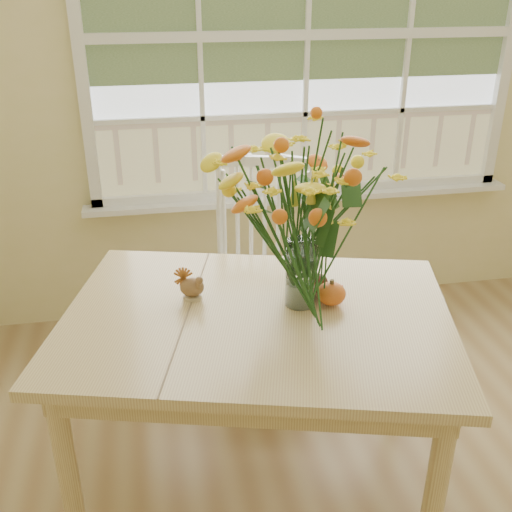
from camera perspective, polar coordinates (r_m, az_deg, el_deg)
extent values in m
cube|color=beige|center=(3.30, 4.63, 16.86)|extent=(4.00, 0.02, 2.70)
cube|color=silver|center=(3.26, 4.84, 20.29)|extent=(2.20, 0.00, 1.60)
cube|color=white|center=(3.40, 4.55, 5.61)|extent=(2.42, 0.12, 0.03)
cube|color=tan|center=(2.15, 0.10, -6.01)|extent=(1.58, 1.31, 0.04)
cube|color=tan|center=(2.19, 0.10, -7.58)|extent=(1.44, 1.16, 0.10)
cylinder|color=tan|center=(2.19, -17.50, -18.90)|extent=(0.07, 0.07, 0.70)
cylinder|color=tan|center=(2.78, -11.73, -7.56)|extent=(0.07, 0.07, 0.70)
cylinder|color=tan|center=(2.11, 16.71, -20.77)|extent=(0.07, 0.07, 0.70)
cylinder|color=tan|center=(2.72, 13.56, -8.59)|extent=(0.07, 0.07, 0.70)
cube|color=white|center=(2.85, 0.56, -2.74)|extent=(0.59, 0.57, 0.05)
cube|color=white|center=(2.90, 0.83, 3.79)|extent=(0.48, 0.16, 0.55)
cylinder|color=white|center=(2.85, -3.50, -8.84)|extent=(0.04, 0.04, 0.47)
cylinder|color=white|center=(3.14, -2.66, -5.24)|extent=(0.04, 0.04, 0.47)
cylinder|color=white|center=(2.82, 4.13, -9.16)|extent=(0.04, 0.04, 0.47)
cylinder|color=white|center=(3.12, 4.20, -5.50)|extent=(0.04, 0.04, 0.47)
cylinder|color=white|center=(2.15, 4.29, -1.64)|extent=(0.11, 0.11, 0.25)
ellipsoid|color=#CF4B18|center=(2.19, 7.17, -3.67)|extent=(0.11, 0.11, 0.08)
cylinder|color=#CCB78C|center=(2.25, -6.07, -3.85)|extent=(0.07, 0.07, 0.01)
ellipsoid|color=brown|center=(2.23, -6.11, -2.96)|extent=(0.10, 0.08, 0.07)
ellipsoid|color=#38160F|center=(2.27, 5.86, -2.65)|extent=(0.08, 0.08, 0.07)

